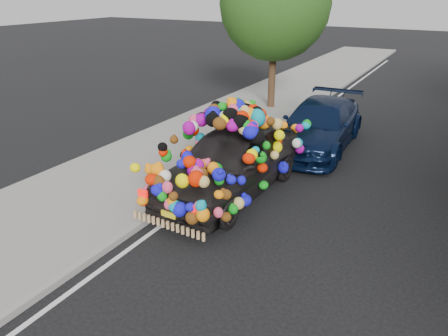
# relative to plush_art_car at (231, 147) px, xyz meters

# --- Properties ---
(ground) EXTENTS (100.00, 100.00, 0.00)m
(ground) POSITION_rel_plush_art_car_xyz_m (1.53, -1.88, -1.17)
(ground) COLOR black
(ground) RESTS_ON ground
(sidewalk) EXTENTS (4.00, 60.00, 0.12)m
(sidewalk) POSITION_rel_plush_art_car_xyz_m (-2.77, -1.88, -1.11)
(sidewalk) COLOR gray
(sidewalk) RESTS_ON ground
(kerb) EXTENTS (0.15, 60.00, 0.13)m
(kerb) POSITION_rel_plush_art_car_xyz_m (-0.82, -1.88, -1.10)
(kerb) COLOR gray
(kerb) RESTS_ON ground
(tree_near_sidewalk) EXTENTS (4.20, 4.20, 6.13)m
(tree_near_sidewalk) POSITION_rel_plush_art_car_xyz_m (-2.27, 7.62, 2.86)
(tree_near_sidewalk) COLOR #332114
(tree_near_sidewalk) RESTS_ON ground
(plush_art_car) EXTENTS (2.45, 5.02, 2.26)m
(plush_art_car) POSITION_rel_plush_art_car_xyz_m (0.00, 0.00, 0.00)
(plush_art_car) COLOR black
(plush_art_car) RESTS_ON ground
(navy_sedan) EXTENTS (2.27, 5.02, 1.43)m
(navy_sedan) POSITION_rel_plush_art_car_xyz_m (0.84, 4.13, -0.45)
(navy_sedan) COLOR black
(navy_sedan) RESTS_ON ground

